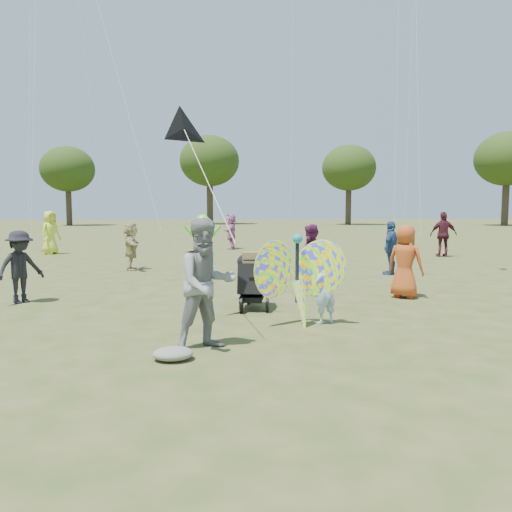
{
  "coord_description": "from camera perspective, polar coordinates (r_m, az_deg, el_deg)",
  "views": [
    {
      "loc": [
        -1.43,
        -6.78,
        1.9
      ],
      "look_at": [
        -0.2,
        1.5,
        1.1
      ],
      "focal_mm": 35.0,
      "sensor_mm": 36.0,
      "label": 1
    }
  ],
  "objects": [
    {
      "name": "crowd_e",
      "position": [
        11.51,
        6.29,
        -0.19
      ],
      "size": [
        0.68,
        0.83,
        1.55
      ],
      "primitive_type": "imported",
      "rotation": [
        0.0,
        0.0,
        4.85
      ],
      "color": "#652152",
      "rests_on": "ground"
    },
    {
      "name": "child_girl",
      "position": [
        8.32,
        7.94,
        -4.02
      ],
      "size": [
        0.45,
        0.37,
        1.08
      ],
      "primitive_type": "imported",
      "rotation": [
        0.0,
        0.0,
        3.45
      ],
      "color": "#9BBADC",
      "rests_on": "ground"
    },
    {
      "name": "crowd_d",
      "position": [
        15.87,
        -14.08,
        1.12
      ],
      "size": [
        0.52,
        1.41,
        1.49
      ],
      "primitive_type": "imported",
      "rotation": [
        0.0,
        0.0,
        1.63
      ],
      "color": "tan",
      "rests_on": "ground"
    },
    {
      "name": "delta_kite_rig",
      "position": [
        8.4,
        -8.22,
        14.13
      ],
      "size": [
        1.12,
        1.88,
        2.17
      ],
      "color": "black",
      "rests_on": "ground"
    },
    {
      "name": "crowd_j",
      "position": [
        23.51,
        -2.87,
        2.85
      ],
      "size": [
        0.81,
        1.63,
        1.68
      ],
      "primitive_type": "imported",
      "rotation": [
        0.0,
        0.0,
        4.51
      ],
      "color": "#BD6CA6",
      "rests_on": "ground"
    },
    {
      "name": "adult_man",
      "position": [
        6.74,
        -5.67,
        -3.22
      ],
      "size": [
        1.04,
        0.93,
        1.77
      ],
      "primitive_type": "imported",
      "rotation": [
        0.0,
        0.0,
        0.36
      ],
      "color": "gray",
      "rests_on": "ground"
    },
    {
      "name": "alien_kite",
      "position": [
        14.03,
        -6.1,
        1.62
      ],
      "size": [
        1.12,
        0.69,
        1.74
      ],
      "color": "#65E235",
      "rests_on": "ground"
    },
    {
      "name": "ground",
      "position": [
        7.18,
        3.38,
        -9.88
      ],
      "size": [
        160.0,
        160.0,
        0.0
      ],
      "primitive_type": "plane",
      "color": "#51592B",
      "rests_on": "ground"
    },
    {
      "name": "crowd_c",
      "position": [
        14.87,
        15.16,
        0.91
      ],
      "size": [
        0.89,
        0.92,
        1.54
      ],
      "primitive_type": "imported",
      "rotation": [
        0.0,
        0.0,
        3.96
      ],
      "color": "navy",
      "rests_on": "ground"
    },
    {
      "name": "crowd_b",
      "position": [
        11.06,
        -25.35,
        -1.14
      ],
      "size": [
        1.05,
        1.05,
        1.46
      ],
      "primitive_type": "imported",
      "rotation": [
        0.0,
        0.0,
        0.78
      ],
      "color": "black",
      "rests_on": "ground"
    },
    {
      "name": "crowd_h",
      "position": [
        20.98,
        20.64,
        2.33
      ],
      "size": [
        1.1,
        0.59,
        1.77
      ],
      "primitive_type": "imported",
      "rotation": [
        0.0,
        0.0,
        2.98
      ],
      "color": "#481823",
      "rests_on": "ground"
    },
    {
      "name": "jogging_stroller",
      "position": [
        9.47,
        -0.52,
        -2.35
      ],
      "size": [
        0.65,
        1.11,
        1.09
      ],
      "rotation": [
        0.0,
        0.0,
        -0.23
      ],
      "color": "black",
      "rests_on": "ground"
    },
    {
      "name": "crowd_g",
      "position": [
        22.48,
        -22.45,
        2.49
      ],
      "size": [
        0.98,
        1.05,
        1.8
      ],
      "primitive_type": "imported",
      "rotation": [
        0.0,
        0.0,
        0.96
      ],
      "color": "#CDDF34",
      "rests_on": "ground"
    },
    {
      "name": "tree_line",
      "position": [
        52.26,
        -2.85,
        10.88
      ],
      "size": [
        91.78,
        33.6,
        10.79
      ],
      "color": "#3A2D21",
      "rests_on": "ground"
    },
    {
      "name": "grey_bag",
      "position": [
        6.46,
        -9.47,
        -10.95
      ],
      "size": [
        0.51,
        0.42,
        0.16
      ],
      "primitive_type": "ellipsoid",
      "color": "slate",
      "rests_on": "ground"
    },
    {
      "name": "crowd_a",
      "position": [
        11.04,
        16.69,
        -0.61
      ],
      "size": [
        0.89,
        0.89,
        1.55
      ],
      "primitive_type": "imported",
      "rotation": [
        0.0,
        0.0,
        2.35
      ],
      "color": "#AE461B",
      "rests_on": "ground"
    },
    {
      "name": "butterfly_kite",
      "position": [
        8.09,
        4.92,
        -2.78
      ],
      "size": [
        1.74,
        0.75,
        1.7
      ],
      "color": "#E54F24",
      "rests_on": "ground"
    }
  ]
}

